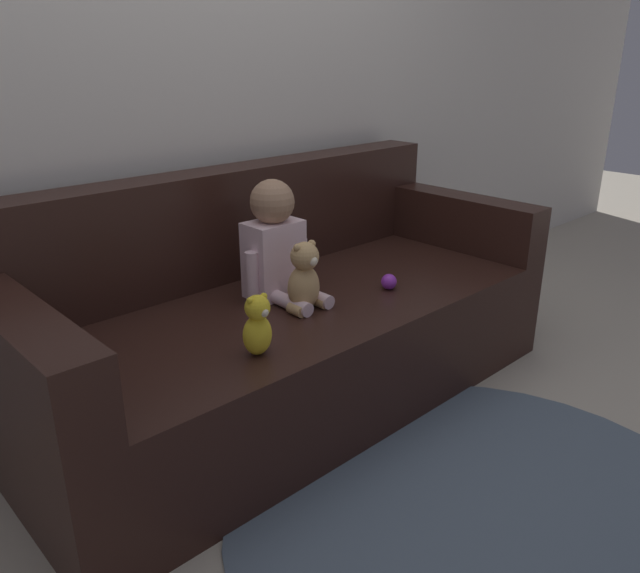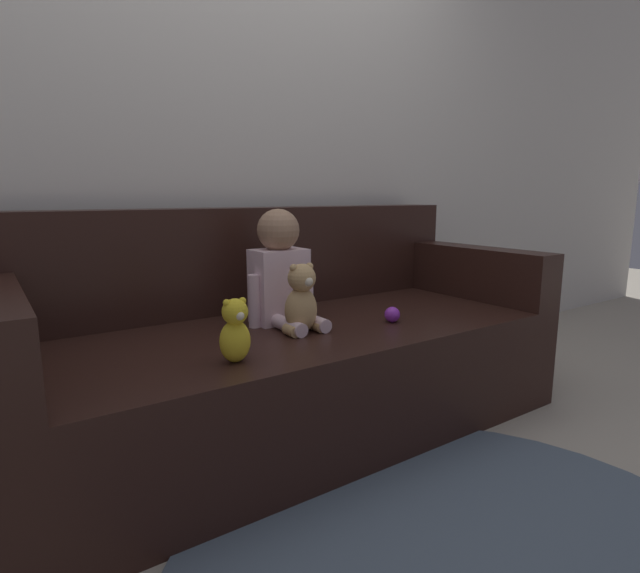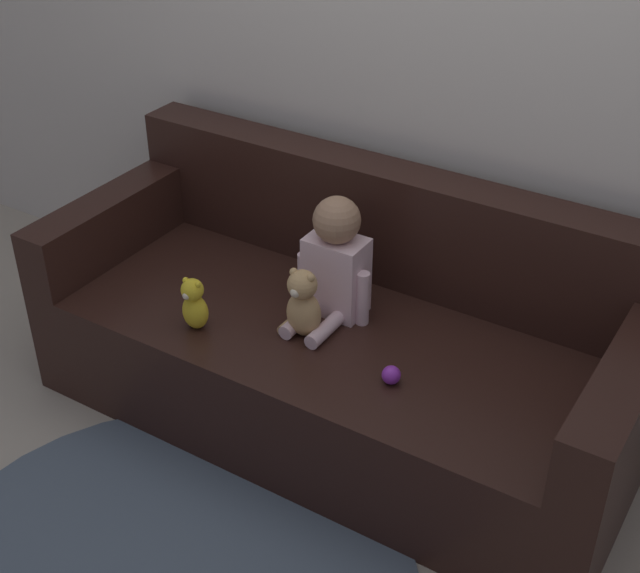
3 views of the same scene
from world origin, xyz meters
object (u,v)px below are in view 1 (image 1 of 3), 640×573
object	(u,v)px
plush_toy_side	(257,325)
toy_ball	(389,282)
person_baby	(275,245)
teddy_bear_brown	(304,278)
couch	(285,322)

from	to	relation	value
plush_toy_side	toy_ball	size ratio (longest dim) A/B	3.21
person_baby	plush_toy_side	size ratio (longest dim) A/B	2.25
person_baby	toy_ball	bearing A→B (deg)	-34.49
person_baby	toy_ball	size ratio (longest dim) A/B	7.24
teddy_bear_brown	toy_ball	bearing A→B (deg)	-10.83
couch	teddy_bear_brown	size ratio (longest dim) A/B	8.35
person_baby	plush_toy_side	xyz separation A→B (m)	(-0.36, -0.35, -0.10)
person_baby	couch	bearing A→B (deg)	7.99
person_baby	plush_toy_side	world-z (taller)	person_baby
plush_toy_side	couch	bearing A→B (deg)	41.17
teddy_bear_brown	toy_ball	world-z (taller)	teddy_bear_brown
teddy_bear_brown	toy_ball	xyz separation A→B (m)	(0.39, -0.07, -0.09)
couch	toy_ball	bearing A→B (deg)	-38.44
plush_toy_side	toy_ball	distance (m)	0.74
couch	plush_toy_side	xyz separation A→B (m)	(-0.40, -0.35, 0.23)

